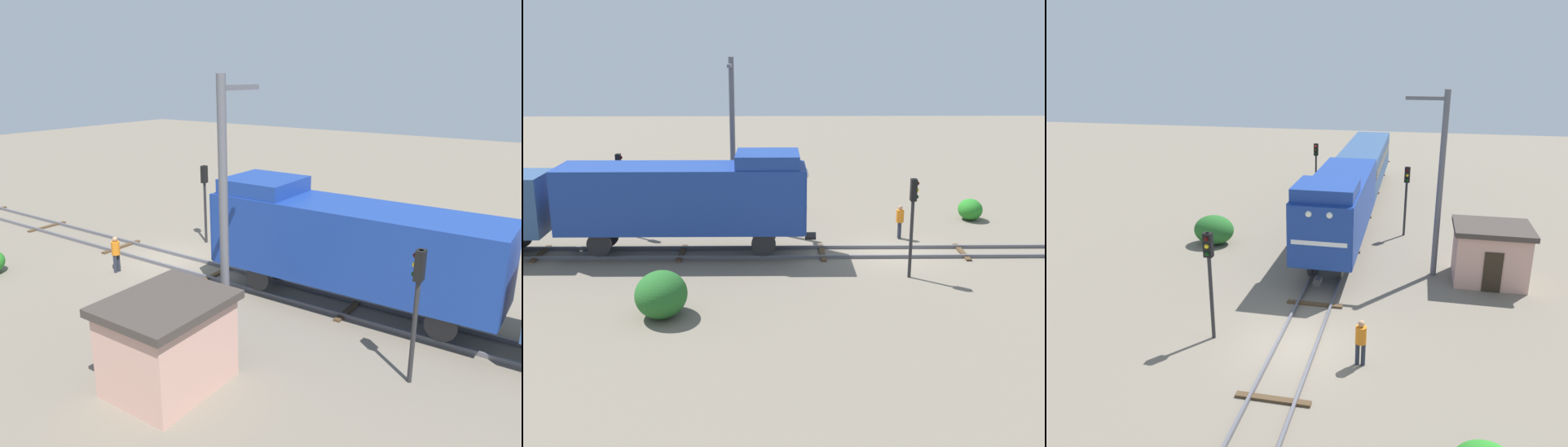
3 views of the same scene
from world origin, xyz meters
TOP-DOWN VIEW (x-y plane):
  - ground_plane at (0.00, 0.00)m, footprint 117.40×117.40m
  - railway_track at (0.00, -0.00)m, footprint 2.40×78.27m
  - locomotive at (0.00, 9.43)m, footprint 2.90×11.60m
  - traffic_signal_near at (-3.20, -0.16)m, footprint 0.32×0.34m
  - traffic_signal_mid at (3.40, 13.24)m, footprint 0.32×0.34m
  - worker_near_track at (2.40, -0.76)m, footprint 0.38×0.38m
  - catenary_mast at (4.94, 7.65)m, footprint 1.94×0.28m
  - relay_hut at (7.50, 7.50)m, footprint 3.50×2.90m
  - bush_near at (-7.08, 9.51)m, footprint 2.28×1.86m

SIDE VIEW (x-z plane):
  - ground_plane at x=0.00m, z-range 0.00..0.00m
  - railway_track at x=0.00m, z-range -0.01..0.15m
  - bush_near at x=-7.08m, z-range 0.00..1.66m
  - worker_near_track at x=2.40m, z-range 0.15..1.85m
  - relay_hut at x=7.50m, z-range 0.02..2.76m
  - locomotive at x=0.00m, z-range 0.47..5.07m
  - traffic_signal_mid at x=3.40m, z-range 0.81..4.95m
  - traffic_signal_near at x=-3.20m, z-range 0.82..5.01m
  - catenary_mast at x=4.94m, z-range 0.25..9.04m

